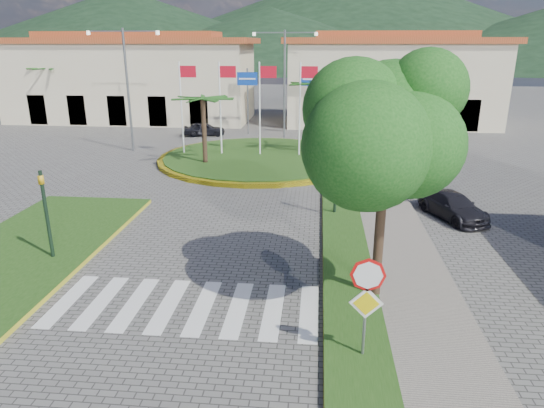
# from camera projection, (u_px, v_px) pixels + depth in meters

# --- Properties ---
(ground) EXTENTS (160.00, 160.00, 0.00)m
(ground) POSITION_uv_depth(u_px,v_px,m) (130.00, 406.00, 10.00)
(ground) COLOR #5D5A58
(ground) RESTS_ON ground
(sidewalk_right) EXTENTS (4.00, 28.00, 0.15)m
(sidewalk_right) POSITION_uv_depth(u_px,v_px,m) (410.00, 360.00, 11.32)
(sidewalk_right) COLOR gray
(sidewalk_right) RESTS_ON ground
(verge_right) EXTENTS (1.60, 28.00, 0.18)m
(verge_right) POSITION_uv_depth(u_px,v_px,m) (358.00, 356.00, 11.42)
(verge_right) COLOR #1E4413
(verge_right) RESTS_ON ground
(median_left) EXTENTS (5.00, 14.00, 0.18)m
(median_left) POSITION_uv_depth(u_px,v_px,m) (9.00, 263.00, 16.23)
(median_left) COLOR #1E4413
(median_left) RESTS_ON ground
(crosswalk) EXTENTS (8.00, 3.00, 0.01)m
(crosswalk) POSITION_uv_depth(u_px,v_px,m) (182.00, 306.00, 13.78)
(crosswalk) COLOR silver
(crosswalk) RESTS_ON ground
(roundabout_island) EXTENTS (12.70, 12.70, 6.00)m
(roundabout_island) POSITION_uv_depth(u_px,v_px,m) (259.00, 158.00, 30.71)
(roundabout_island) COLOR yellow
(roundabout_island) RESTS_ON ground
(stop_sign) EXTENTS (0.80, 0.11, 2.65)m
(stop_sign) POSITION_uv_depth(u_px,v_px,m) (367.00, 293.00, 10.84)
(stop_sign) COLOR slate
(stop_sign) RESTS_ON ground
(deciduous_tree) EXTENTS (3.60, 3.60, 6.80)m
(deciduous_tree) POSITION_uv_depth(u_px,v_px,m) (388.00, 121.00, 12.57)
(deciduous_tree) COLOR black
(deciduous_tree) RESTS_ON ground
(traffic_light_left) EXTENTS (0.15, 0.18, 3.20)m
(traffic_light_left) POSITION_uv_depth(u_px,v_px,m) (46.00, 207.00, 16.00)
(traffic_light_left) COLOR black
(traffic_light_left) RESTS_ON ground
(traffic_light_right) EXTENTS (0.15, 0.18, 3.20)m
(traffic_light_right) POSITION_uv_depth(u_px,v_px,m) (336.00, 172.00, 20.30)
(traffic_light_right) COLOR black
(traffic_light_right) RESTS_ON ground
(traffic_light_far) EXTENTS (0.18, 0.15, 3.20)m
(traffic_light_far) POSITION_uv_depth(u_px,v_px,m) (382.00, 122.00, 33.19)
(traffic_light_far) COLOR black
(traffic_light_far) RESTS_ON ground
(direction_sign_west) EXTENTS (1.60, 0.14, 5.20)m
(direction_sign_west) POSITION_uv_depth(u_px,v_px,m) (247.00, 90.00, 38.29)
(direction_sign_west) COLOR slate
(direction_sign_west) RESTS_ON ground
(direction_sign_east) EXTENTS (1.60, 0.14, 5.20)m
(direction_sign_east) POSITION_uv_depth(u_px,v_px,m) (311.00, 91.00, 37.84)
(direction_sign_east) COLOR slate
(direction_sign_east) RESTS_ON ground
(street_lamp_centre) EXTENTS (4.80, 0.16, 8.00)m
(street_lamp_centre) POSITION_uv_depth(u_px,v_px,m) (285.00, 79.00, 36.80)
(street_lamp_centre) COLOR slate
(street_lamp_centre) RESTS_ON ground
(street_lamp_west) EXTENTS (4.80, 0.16, 8.00)m
(street_lamp_west) POSITION_uv_depth(u_px,v_px,m) (127.00, 84.00, 32.05)
(street_lamp_west) COLOR slate
(street_lamp_west) RESTS_ON ground
(building_left) EXTENTS (23.32, 9.54, 8.05)m
(building_left) POSITION_uv_depth(u_px,v_px,m) (133.00, 78.00, 45.91)
(building_left) COLOR beige
(building_left) RESTS_ON ground
(building_right) EXTENTS (19.08, 9.54, 8.05)m
(building_right) POSITION_uv_depth(u_px,v_px,m) (390.00, 80.00, 43.71)
(building_right) COLOR beige
(building_right) RESTS_ON ground
(hill_far_west) EXTENTS (140.00, 140.00, 22.00)m
(hill_far_west) POSITION_uv_depth(u_px,v_px,m) (123.00, 28.00, 143.69)
(hill_far_west) COLOR black
(hill_far_west) RESTS_ON ground
(hill_far_mid) EXTENTS (180.00, 180.00, 30.00)m
(hill_far_mid) POSITION_uv_depth(u_px,v_px,m) (358.00, 16.00, 154.88)
(hill_far_mid) COLOR black
(hill_far_mid) RESTS_ON ground
(hill_near_back) EXTENTS (110.00, 110.00, 16.00)m
(hill_near_back) POSITION_uv_depth(u_px,v_px,m) (271.00, 39.00, 131.08)
(hill_near_back) COLOR black
(hill_near_back) RESTS_ON ground
(white_van) EXTENTS (5.29, 3.47, 1.35)m
(white_van) POSITION_uv_depth(u_px,v_px,m) (125.00, 116.00, 44.65)
(white_van) COLOR silver
(white_van) RESTS_ON ground
(car_dark_a) EXTENTS (3.45, 1.99, 1.10)m
(car_dark_a) POSITION_uv_depth(u_px,v_px,m) (204.00, 129.00, 38.64)
(car_dark_a) COLOR black
(car_dark_a) RESTS_ON ground
(car_dark_b) EXTENTS (4.13, 2.34, 1.29)m
(car_dark_b) POSITION_uv_depth(u_px,v_px,m) (346.00, 124.00, 40.34)
(car_dark_b) COLOR black
(car_dark_b) RESTS_ON ground
(car_side_right) EXTENTS (2.80, 3.94, 1.06)m
(car_side_right) POSITION_uv_depth(u_px,v_px,m) (453.00, 206.00, 20.54)
(car_side_right) COLOR black
(car_side_right) RESTS_ON ground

